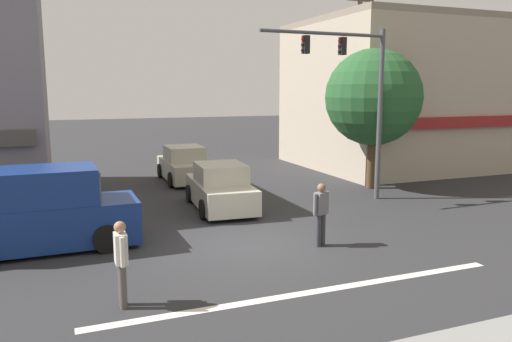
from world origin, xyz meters
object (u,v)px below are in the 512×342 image
at_px(street_tree, 373,97).
at_px(sedan_crossing_leftbound, 220,188).
at_px(utility_pole_far_right, 358,82).
at_px(sedan_crossing_center, 184,165).
at_px(traffic_light_mast, 358,86).
at_px(pedestrian_mid_crossing, 321,211).
at_px(pedestrian_far_side, 121,259).
at_px(van_approaching_near, 40,211).

relative_size(street_tree, sedan_crossing_leftbound, 1.35).
height_order(utility_pole_far_right, sedan_crossing_center, utility_pole_far_right).
distance_m(traffic_light_mast, pedestrian_mid_crossing, 6.57).
bearing_deg(pedestrian_mid_crossing, pedestrian_far_side, -160.10).
xyz_separation_m(street_tree, sedan_crossing_center, (-6.81, 4.47, -3.03)).
bearing_deg(van_approaching_near, street_tree, 16.52).
xyz_separation_m(utility_pole_far_right, sedan_crossing_center, (-8.10, 1.29, -3.70)).
bearing_deg(traffic_light_mast, van_approaching_near, -169.79).
bearing_deg(sedan_crossing_leftbound, street_tree, 9.34).
xyz_separation_m(sedan_crossing_leftbound, pedestrian_mid_crossing, (1.19, -4.95, 0.24)).
xyz_separation_m(street_tree, utility_pole_far_right, (1.29, 3.19, 0.67)).
xyz_separation_m(traffic_light_mast, van_approaching_near, (-10.58, -1.91, -3.17)).
distance_m(utility_pole_far_right, sedan_crossing_center, 9.00).
relative_size(van_approaching_near, sedan_crossing_leftbound, 1.09).
distance_m(traffic_light_mast, sedan_crossing_leftbound, 6.10).
distance_m(street_tree, sedan_crossing_center, 8.69).
bearing_deg(sedan_crossing_leftbound, van_approaching_near, -155.33).
bearing_deg(utility_pole_far_right, van_approaching_near, -153.43).
bearing_deg(street_tree, pedestrian_mid_crossing, -133.18).
relative_size(utility_pole_far_right, pedestrian_mid_crossing, 5.10).
bearing_deg(pedestrian_mid_crossing, traffic_light_mast, 48.42).
relative_size(traffic_light_mast, sedan_crossing_center, 1.50).
distance_m(street_tree, pedestrian_mid_crossing, 8.79).
height_order(traffic_light_mast, pedestrian_mid_crossing, traffic_light_mast).
height_order(sedan_crossing_leftbound, pedestrian_mid_crossing, pedestrian_mid_crossing).
height_order(street_tree, pedestrian_far_side, street_tree).
relative_size(van_approaching_near, sedan_crossing_center, 1.12).
bearing_deg(utility_pole_far_right, traffic_light_mast, -122.68).
xyz_separation_m(traffic_light_mast, sedan_crossing_leftbound, (-4.98, 0.67, -3.46)).
distance_m(traffic_light_mast, pedestrian_far_side, 11.46).
bearing_deg(sedan_crossing_leftbound, pedestrian_far_side, -120.88).
bearing_deg(pedestrian_mid_crossing, sedan_crossing_leftbound, 103.48).
xyz_separation_m(sedan_crossing_center, pedestrian_far_side, (-4.18, -12.47, 0.24)).
bearing_deg(utility_pole_far_right, street_tree, -112.05).
relative_size(sedan_crossing_leftbound, pedestrian_far_side, 2.52).
distance_m(sedan_crossing_center, pedestrian_far_side, 13.15).
bearing_deg(pedestrian_far_side, utility_pole_far_right, 42.31).
bearing_deg(street_tree, pedestrian_far_side, -143.97).
bearing_deg(utility_pole_far_right, sedan_crossing_center, 170.96).
xyz_separation_m(traffic_light_mast, sedan_crossing_center, (-4.90, 6.28, -3.46)).
bearing_deg(sedan_crossing_center, traffic_light_mast, -52.02).
relative_size(traffic_light_mast, pedestrian_mid_crossing, 3.71).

